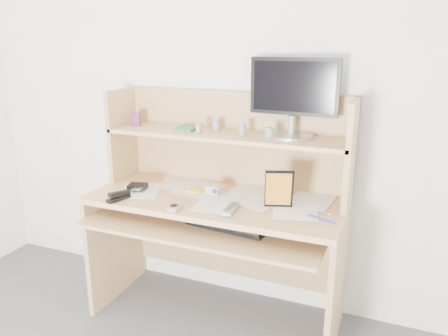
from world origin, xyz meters
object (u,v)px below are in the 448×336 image
at_px(game_case, 279,189).
at_px(desk, 221,202).
at_px(monitor, 293,95).
at_px(tv_remote, 231,209).
at_px(keyboard, 228,224).

bearing_deg(game_case, desk, 144.74).
height_order(desk, game_case, desk).
height_order(game_case, monitor, monitor).
height_order(tv_remote, game_case, game_case).
bearing_deg(desk, tv_remote, -57.01).
distance_m(desk, tv_remote, 0.29).
bearing_deg(keyboard, monitor, 62.23).
xyz_separation_m(keyboard, game_case, (0.24, 0.10, 0.19)).
bearing_deg(game_case, keyboard, -175.38).
height_order(tv_remote, monitor, monitor).
relative_size(tv_remote, game_case, 0.83).
bearing_deg(monitor, tv_remote, -115.84).
relative_size(desk, tv_remote, 8.27).
xyz_separation_m(desk, monitor, (0.36, 0.13, 0.61)).
bearing_deg(keyboard, tv_remote, -37.35).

